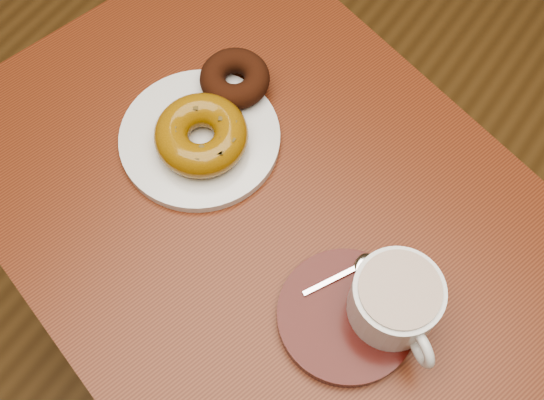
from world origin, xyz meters
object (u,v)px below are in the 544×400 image
Objects in this scene: saucer at (346,316)px; donut_plate at (200,138)px; coffee_cup at (396,301)px; cafe_table at (260,235)px.

donut_plate is at bearing 162.54° from saucer.
saucer is 1.30× the size of coffee_cup.
coffee_cup is (0.21, -0.03, 0.17)m from cafe_table.
cafe_table is 0.27m from coffee_cup.
donut_plate is 1.71× the size of coffee_cup.
coffee_cup is (0.04, 0.03, 0.04)m from saucer.
saucer is at bearing -17.46° from donut_plate.
donut_plate is at bearing -177.36° from cafe_table.
coffee_cup is at bearing 40.62° from saucer.
saucer reaches higher than donut_plate.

